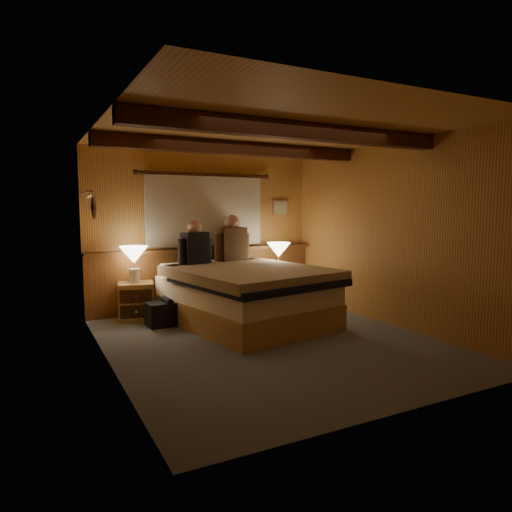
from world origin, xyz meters
TOP-DOWN VIEW (x-y plane):
  - floor at (0.00, 0.00)m, footprint 4.20×4.20m
  - ceiling at (0.00, 0.00)m, footprint 4.20×4.20m
  - wall_back at (0.00, 2.10)m, footprint 3.60×0.00m
  - wall_left at (-1.80, 0.00)m, footprint 0.00×4.20m
  - wall_right at (1.80, 0.00)m, footprint 0.00×4.20m
  - wall_front at (0.00, -2.10)m, footprint 3.60×0.00m
  - wainscot at (0.00, 2.04)m, footprint 3.60×0.23m
  - curtain_window at (0.00, 2.03)m, footprint 2.18×0.09m
  - ceiling_beams at (0.00, 0.15)m, footprint 3.60×1.65m
  - coat_rail at (-1.72, 1.58)m, footprint 0.05×0.55m
  - framed_print at (1.35, 2.08)m, footprint 0.30×0.04m
  - bed at (0.11, 0.87)m, footprint 2.04×2.48m
  - nightstand_left at (-1.15, 1.76)m, footprint 0.55×0.51m
  - nightstand_right at (0.97, 1.46)m, footprint 0.54×0.49m
  - lamp_left at (-1.16, 1.78)m, footprint 0.39×0.39m
  - lamp_right at (0.99, 1.50)m, footprint 0.36×0.36m
  - person_left at (-0.35, 1.56)m, footprint 0.52×0.28m
  - person_right at (0.32, 1.75)m, footprint 0.59×0.27m
  - duffel_bag at (-0.85, 1.26)m, footprint 0.53×0.33m

SIDE VIEW (x-z plane):
  - floor at x=0.00m, z-range 0.00..0.00m
  - duffel_bag at x=-0.85m, z-range -0.02..0.35m
  - nightstand_left at x=-1.15m, z-range 0.00..0.52m
  - nightstand_right at x=0.97m, z-range 0.00..0.54m
  - bed at x=0.11m, z-range 0.01..0.77m
  - wainscot at x=0.00m, z-range 0.02..0.96m
  - lamp_left at x=-1.16m, z-range 0.62..1.13m
  - lamp_right at x=0.99m, z-range 0.64..1.12m
  - person_left at x=-0.35m, z-range 0.69..1.33m
  - person_right at x=0.32m, z-range 0.68..1.40m
  - wall_left at x=-1.80m, z-range -0.90..3.30m
  - wall_right at x=1.80m, z-range -0.90..3.30m
  - wall_back at x=0.00m, z-range -0.60..3.00m
  - wall_front at x=0.00m, z-range -0.60..3.00m
  - curtain_window at x=0.00m, z-range 0.96..2.08m
  - framed_print at x=1.35m, z-range 1.43..1.68m
  - coat_rail at x=-1.72m, z-range 1.55..1.79m
  - ceiling_beams at x=0.00m, z-range 2.23..2.39m
  - ceiling at x=0.00m, z-range 2.40..2.40m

